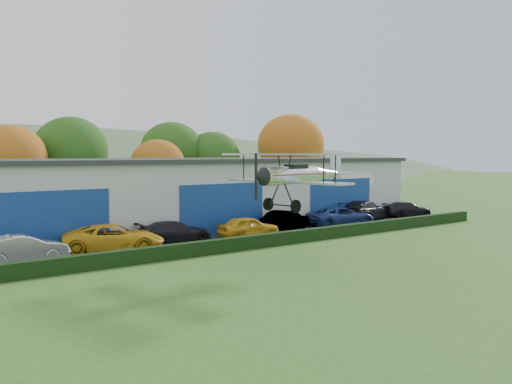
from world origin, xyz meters
TOP-DOWN VIEW (x-y plane):
  - ground at (0.00, 0.00)m, footprint 300.00×300.00m
  - apron at (3.00, 21.00)m, footprint 48.00×9.00m
  - hedge at (3.00, 16.20)m, footprint 46.00×0.60m
  - hangar at (5.00, 27.98)m, footprint 40.60×12.60m
  - tree_belt at (0.85, 40.62)m, footprint 75.70×13.22m
  - car_1 at (-9.09, 20.07)m, footprint 4.51×1.88m
  - car_2 at (-4.01, 20.17)m, footprint 6.29×4.80m
  - car_3 at (0.43, 20.85)m, footprint 5.00×2.62m
  - car_4 at (5.46, 19.69)m, footprint 4.41×2.28m
  - car_5 at (9.45, 20.42)m, footprint 4.94×3.04m
  - car_6 at (14.82, 19.94)m, footprint 5.87×3.74m
  - car_7 at (19.35, 21.48)m, footprint 6.22×3.93m
  - car_8 at (24.46, 20.88)m, footprint 4.93×3.31m
  - biplane at (1.93, 11.12)m, footprint 6.85×7.86m

SIDE VIEW (x-z plane):
  - ground at x=0.00m, z-range 0.00..0.00m
  - apron at x=3.00m, z-range 0.00..0.05m
  - hedge at x=3.00m, z-range 0.00..0.80m
  - car_8 at x=24.46m, z-range 0.05..1.38m
  - car_3 at x=0.43m, z-range 0.05..1.43m
  - car_4 at x=5.46m, z-range 0.05..1.49m
  - car_1 at x=-9.09m, z-range 0.05..1.50m
  - car_6 at x=14.82m, z-range 0.05..1.56m
  - car_5 at x=9.45m, z-range 0.05..1.59m
  - car_2 at x=-4.01m, z-range 0.05..1.64m
  - car_7 at x=19.35m, z-range 0.05..1.73m
  - hangar at x=5.00m, z-range 0.01..5.31m
  - biplane at x=1.93m, z-range 3.22..6.15m
  - tree_belt at x=0.85m, z-range 0.55..10.67m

